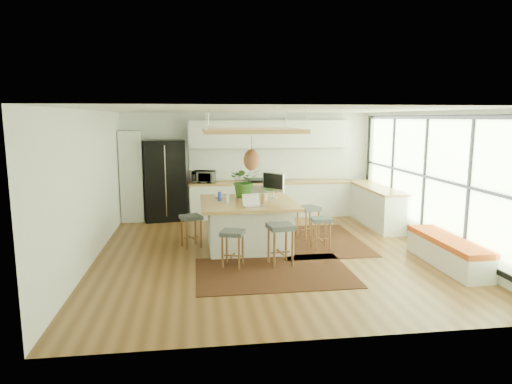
{
  "coord_description": "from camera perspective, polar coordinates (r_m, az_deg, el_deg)",
  "views": [
    {
      "loc": [
        -1.38,
        -8.25,
        2.56
      ],
      "look_at": [
        -0.2,
        0.5,
        1.1
      ],
      "focal_mm": 31.5,
      "sensor_mm": 36.0,
      "label": 1
    }
  ],
  "objects": [
    {
      "name": "wall_right",
      "position": [
        9.54,
        21.44,
        1.45
      ],
      "size": [
        0.0,
        7.0,
        7.0
      ],
      "primitive_type": "plane",
      "rotation": [
        1.57,
        0.0,
        -1.57
      ],
      "color": "white",
      "rests_on": "ground"
    },
    {
      "name": "window_wall",
      "position": [
        9.52,
        21.3,
        1.74
      ],
      "size": [
        0.1,
        6.2,
        2.6
      ],
      "primitive_type": null,
      "color": "black",
      "rests_on": "wall_right"
    },
    {
      "name": "right_counter_top",
      "position": [
        11.25,
        14.95,
        0.58
      ],
      "size": [
        0.64,
        2.54,
        0.05
      ],
      "primitive_type": "cube",
      "color": "#A7783B",
      "rests_on": "right_counter_base"
    },
    {
      "name": "stool_right_front",
      "position": [
        8.94,
        8.19,
        -5.0
      ],
      "size": [
        0.38,
        0.38,
        0.63
      ],
      "primitive_type": null,
      "rotation": [
        0.0,
        0.0,
        1.59
      ],
      "color": "#404647",
      "rests_on": "floor"
    },
    {
      "name": "stool_left_side",
      "position": [
        9.08,
        -8.22,
        -4.77
      ],
      "size": [
        0.5,
        0.5,
        0.65
      ],
      "primitive_type": null,
      "rotation": [
        0.0,
        0.0,
        -1.2
      ],
      "color": "#404647",
      "rests_on": "floor"
    },
    {
      "name": "right_counter_base",
      "position": [
        11.32,
        14.85,
        -1.72
      ],
      "size": [
        0.6,
        2.5,
        0.88
      ],
      "primitive_type": "cube",
      "color": "white",
      "rests_on": "floor"
    },
    {
      "name": "stool_near_right",
      "position": [
        7.94,
        3.12,
        -6.75
      ],
      "size": [
        0.49,
        0.49,
        0.73
      ],
      "primitive_type": null,
      "rotation": [
        0.0,
        0.0,
        0.14
      ],
      "color": "#404647",
      "rests_on": "floor"
    },
    {
      "name": "microwave",
      "position": [
        11.53,
        -6.64,
        2.1
      ],
      "size": [
        0.61,
        0.44,
        0.37
      ],
      "primitive_type": "imported",
      "rotation": [
        0.0,
        0.0,
        -0.27
      ],
      "color": "#A5A5AA",
      "rests_on": "back_counter_top"
    },
    {
      "name": "island_bottle_0",
      "position": [
        8.93,
        -4.62,
        -0.54
      ],
      "size": [
        0.07,
        0.07,
        0.19
      ],
      "primitive_type": "cylinder",
      "color": "blue",
      "rests_on": "island"
    },
    {
      "name": "range",
      "position": [
        11.74,
        0.67,
        -0.72
      ],
      "size": [
        0.76,
        0.62,
        1.0
      ],
      "primitive_type": null,
      "color": "#A5A5AA",
      "rests_on": "floor"
    },
    {
      "name": "island_plant",
      "position": [
        9.32,
        -1.44,
        1.03
      ],
      "size": [
        0.74,
        0.8,
        0.55
      ],
      "primitive_type": "imported",
      "rotation": [
        0.0,
        0.0,
        0.15
      ],
      "color": "#1E4C19",
      "rests_on": "island"
    },
    {
      "name": "fridge",
      "position": [
        11.56,
        -11.53,
        1.07
      ],
      "size": [
        1.1,
        0.91,
        2.02
      ],
      "primitive_type": null,
      "rotation": [
        0.0,
        0.0,
        0.13
      ],
      "color": "black",
      "rests_on": "floor"
    },
    {
      "name": "rug_near",
      "position": [
        7.64,
        2.28,
        -10.15
      ],
      "size": [
        2.6,
        1.8,
        0.01
      ],
      "primitive_type": "cube",
      "color": "black",
      "rests_on": "floor"
    },
    {
      "name": "laptop",
      "position": [
        8.33,
        -0.38,
        -1.06
      ],
      "size": [
        0.4,
        0.41,
        0.25
      ],
      "primitive_type": null,
      "rotation": [
        0.0,
        0.0,
        0.23
      ],
      "color": "#A5A5AA",
      "rests_on": "island"
    },
    {
      "name": "wall_front",
      "position": [
        5.09,
        8.3,
        -4.45
      ],
      "size": [
        6.5,
        0.0,
        6.5
      ],
      "primitive_type": "plane",
      "rotation": [
        -1.57,
        0.0,
        0.0
      ],
      "color": "white",
      "rests_on": "ground"
    },
    {
      "name": "monitor",
      "position": [
        9.27,
        2.21,
        0.88
      ],
      "size": [
        0.51,
        0.56,
        0.52
      ],
      "primitive_type": null,
      "rotation": [
        0.0,
        0.0,
        -0.87
      ],
      "color": "#A5A5AA",
      "rests_on": "island"
    },
    {
      "name": "stool_near_left",
      "position": [
        7.83,
        -2.97,
        -6.99
      ],
      "size": [
        0.48,
        0.48,
        0.64
      ],
      "primitive_type": null,
      "rotation": [
        0.0,
        0.0,
        -0.32
      ],
      "color": "#404647",
      "rests_on": "floor"
    },
    {
      "name": "wall_left",
      "position": [
        8.55,
        -20.23,
        0.67
      ],
      "size": [
        0.0,
        7.0,
        7.0
      ],
      "primitive_type": "plane",
      "rotation": [
        1.57,
        0.0,
        1.57
      ],
      "color": "white",
      "rests_on": "ground"
    },
    {
      "name": "ceiling_panel",
      "position": [
        8.73,
        -0.57,
        6.04
      ],
      "size": [
        1.86,
        1.86,
        0.8
      ],
      "primitive_type": null,
      "color": "#A7783B",
      "rests_on": "ceiling"
    },
    {
      "name": "window_bench",
      "position": [
        8.59,
        23.12,
        -6.98
      ],
      "size": [
        0.52,
        2.0,
        0.5
      ],
      "primitive_type": null,
      "color": "white",
      "rests_on": "floor"
    },
    {
      "name": "island_bottle_3",
      "position": [
        8.97,
        1.15,
        -0.47
      ],
      "size": [
        0.07,
        0.07,
        0.19
      ],
      "primitive_type": "cylinder",
      "color": "white",
      "rests_on": "island"
    },
    {
      "name": "wall_back",
      "position": [
        11.89,
        -0.98,
        3.55
      ],
      "size": [
        6.5,
        0.0,
        6.5
      ],
      "primitive_type": "plane",
      "rotation": [
        1.57,
        0.0,
        0.0
      ],
      "color": "white",
      "rests_on": "ground"
    },
    {
      "name": "pantry",
      "position": [
        11.63,
        -15.39,
        1.96
      ],
      "size": [
        0.55,
        0.6,
        2.25
      ],
      "primitive_type": "cube",
      "color": "white",
      "rests_on": "floor"
    },
    {
      "name": "back_counter_base",
      "position": [
        11.79,
        1.87,
        -0.98
      ],
      "size": [
        4.2,
        0.6,
        0.88
      ],
      "primitive_type": "cube",
      "color": "white",
      "rests_on": "floor"
    },
    {
      "name": "stool_right_back",
      "position": [
        9.64,
        6.61,
        -3.9
      ],
      "size": [
        0.54,
        0.54,
        0.71
      ],
      "primitive_type": null,
      "rotation": [
        0.0,
        0.0,
        1.93
      ],
      "color": "#404647",
      "rests_on": "floor"
    },
    {
      "name": "backsplash",
      "position": [
        11.95,
        1.65,
        3.57
      ],
      "size": [
        4.2,
        0.02,
        0.8
      ],
      "primitive_type": "cube",
      "color": "white",
      "rests_on": "wall_back"
    },
    {
      "name": "upper_cabinets",
      "position": [
        11.74,
        1.8,
        7.38
      ],
      "size": [
        4.2,
        0.34,
        0.7
      ],
      "primitive_type": "cube",
      "color": "white",
      "rests_on": "wall_back"
    },
    {
      "name": "ceiling",
      "position": [
        8.37,
        1.85,
        10.34
      ],
      "size": [
        7.0,
        7.0,
        0.0
      ],
      "primitive_type": "plane",
      "rotation": [
        3.14,
        0.0,
        0.0
      ],
      "color": "white",
      "rests_on": "ground"
    },
    {
      "name": "floor",
      "position": [
        8.75,
        1.75,
        -7.63
      ],
      "size": [
        7.0,
        7.0,
        0.0
      ],
      "primitive_type": "plane",
      "color": "brown",
      "rests_on": "ground"
    },
    {
      "name": "island_bottle_1",
      "position": [
        8.69,
        -3.54,
        -0.8
      ],
      "size": [
        0.07,
        0.07,
        0.19
      ],
      "primitive_type": "cylinder",
      "color": "white",
      "rests_on": "island"
    },
    {
      "name": "island_bowl",
      "position": [
        9.21,
        -4.59,
        -0.66
      ],
      "size": [
        0.3,
        0.3,
        0.06
      ],
      "primitive_type": "imported",
      "rotation": [
        0.0,
        0.0,
        0.35
      ],
      "color": "white",
      "rests_on": "island"
    },
    {
      "name": "back_counter_top",
      "position": [
        11.71,
        1.88,
        1.23
      ],
      "size": [
        4.24,
        0.64,
        0.05
      ],
      "primitive_type": "cube",
      "color": "#A7783B",
      "rests_on": "back_counter_base"
    },
    {
      "name": "rug_right",
      "position": [
        9.63,
        7.72,
        -6.09
      ],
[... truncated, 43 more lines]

